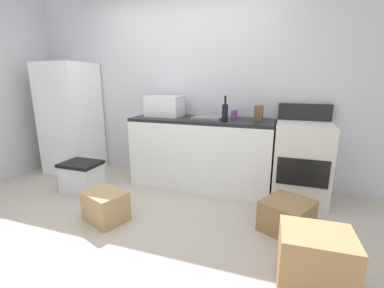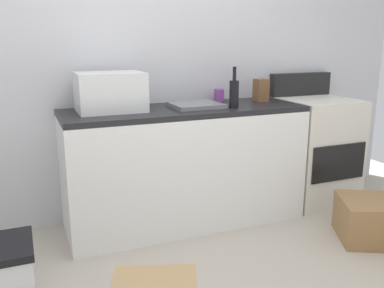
% 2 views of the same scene
% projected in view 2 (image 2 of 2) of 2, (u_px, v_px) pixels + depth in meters
% --- Properties ---
extents(wall_back, '(5.00, 0.10, 2.60)m').
position_uv_depth(wall_back, '(131.00, 52.00, 3.18)').
color(wall_back, silver).
rests_on(wall_back, ground_plane).
extents(kitchen_counter, '(1.80, 0.60, 0.90)m').
position_uv_depth(kitchen_counter, '(185.00, 166.00, 3.18)').
color(kitchen_counter, white).
rests_on(kitchen_counter, ground_plane).
extents(stove_oven, '(0.60, 0.61, 1.10)m').
position_uv_depth(stove_oven, '(314.00, 148.00, 3.64)').
color(stove_oven, silver).
rests_on(stove_oven, ground_plane).
extents(microwave, '(0.46, 0.34, 0.27)m').
position_uv_depth(microwave, '(110.00, 92.00, 2.89)').
color(microwave, white).
rests_on(microwave, kitchen_counter).
extents(sink_basin, '(0.36, 0.32, 0.03)m').
position_uv_depth(sink_basin, '(196.00, 105.00, 3.09)').
color(sink_basin, slate).
rests_on(sink_basin, kitchen_counter).
extents(wine_bottle, '(0.07, 0.07, 0.30)m').
position_uv_depth(wine_bottle, '(234.00, 93.00, 3.04)').
color(wine_bottle, black).
rests_on(wine_bottle, kitchen_counter).
extents(coffee_mug, '(0.08, 0.08, 0.10)m').
position_uv_depth(coffee_mug, '(219.00, 95.00, 3.38)').
color(coffee_mug, purple).
rests_on(coffee_mug, kitchen_counter).
extents(knife_block, '(0.10, 0.10, 0.18)m').
position_uv_depth(knife_block, '(261.00, 90.00, 3.38)').
color(knife_block, brown).
rests_on(knife_block, kitchen_counter).
extents(cardboard_box_large, '(0.54, 0.55, 0.29)m').
position_uv_depth(cardboard_box_large, '(368.00, 220.00, 2.95)').
color(cardboard_box_large, olive).
rests_on(cardboard_box_large, ground_plane).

